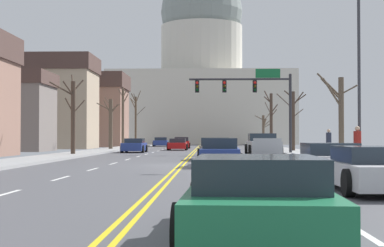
% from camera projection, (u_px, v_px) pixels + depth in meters
% --- Properties ---
extents(ground, '(20.00, 180.00, 0.20)m').
position_uv_depth(ground, '(181.00, 165.00, 27.26)').
color(ground, '#4C4C51').
extents(signal_gantry, '(7.91, 0.41, 6.45)m').
position_uv_depth(signal_gantry, '(253.00, 92.00, 44.59)').
color(signal_gantry, '#28282D').
rests_on(signal_gantry, ground).
extents(street_lamp_right, '(2.18, 0.24, 8.18)m').
position_uv_depth(street_lamp_right, '(353.00, 58.00, 26.47)').
color(street_lamp_right, '#333338').
rests_on(street_lamp_right, ground).
extents(capitol_building, '(32.63, 19.72, 34.27)m').
position_uv_depth(capitol_building, '(202.00, 76.00, 106.68)').
color(capitol_building, beige).
rests_on(capitol_building, ground).
extents(pickup_truck_near_00, '(2.38, 5.61, 1.59)m').
position_uv_depth(pickup_truck_near_00, '(263.00, 145.00, 41.41)').
color(pickup_truck_near_00, '#ADB2B7').
rests_on(pickup_truck_near_00, ground).
extents(sedan_near_01, '(2.08, 4.69, 1.29)m').
position_uv_depth(sedan_near_01, '(215.00, 149.00, 33.98)').
color(sedan_near_01, '#6B6056').
rests_on(sedan_near_01, ground).
extents(sedan_near_02, '(2.06, 4.68, 1.29)m').
position_uv_depth(sedan_near_02, '(220.00, 153.00, 26.64)').
color(sedan_near_02, navy).
rests_on(sedan_near_02, ground).
extents(sedan_near_03, '(2.08, 4.38, 1.15)m').
position_uv_depth(sedan_near_03, '(328.00, 160.00, 19.87)').
color(sedan_near_03, silver).
rests_on(sedan_near_03, ground).
extents(sedan_near_04, '(2.01, 4.69, 1.12)m').
position_uv_depth(sedan_near_04, '(371.00, 170.00, 14.37)').
color(sedan_near_04, silver).
rests_on(sedan_near_04, ground).
extents(sedan_near_05, '(2.09, 4.67, 1.11)m').
position_uv_depth(sedan_near_05, '(256.00, 199.00, 7.62)').
color(sedan_near_05, '#1E7247').
rests_on(sedan_near_05, ground).
extents(sedan_oncoming_00, '(1.97, 4.24, 1.21)m').
position_uv_depth(sedan_oncoming_00, '(134.00, 146.00, 49.72)').
color(sedan_oncoming_00, navy).
rests_on(sedan_oncoming_00, ground).
extents(sedan_oncoming_01, '(2.01, 4.37, 1.17)m').
position_uv_depth(sedan_oncoming_01, '(178.00, 145.00, 58.38)').
color(sedan_oncoming_01, '#B71414').
rests_on(sedan_oncoming_01, ground).
extents(sedan_oncoming_02, '(2.10, 4.44, 1.31)m').
position_uv_depth(sedan_oncoming_02, '(182.00, 143.00, 67.30)').
color(sedan_oncoming_02, '#B71414').
rests_on(sedan_oncoming_02, ground).
extents(sedan_oncoming_03, '(2.21, 4.57, 1.26)m').
position_uv_depth(sedan_oncoming_03, '(161.00, 142.00, 80.32)').
color(sedan_oncoming_03, navy).
rests_on(sedan_oncoming_03, ground).
extents(flank_building_01, '(10.74, 7.37, 10.49)m').
position_uv_depth(flank_building_01, '(48.00, 102.00, 65.64)').
color(flank_building_01, tan).
rests_on(flank_building_01, ground).
extents(flank_building_03, '(12.32, 8.24, 9.65)m').
position_uv_depth(flank_building_03, '(81.00, 110.00, 77.09)').
color(flank_building_03, '#8C6656').
rests_on(flank_building_03, ground).
extents(bare_tree_00, '(2.26, 2.21, 4.68)m').
position_uv_depth(bare_tree_00, '(264.00, 129.00, 78.04)').
color(bare_tree_00, brown).
rests_on(bare_tree_00, ground).
extents(bare_tree_01, '(2.04, 2.06, 7.12)m').
position_uv_depth(bare_tree_01, '(136.00, 118.00, 73.34)').
color(bare_tree_01, '#4C3D2D').
rests_on(bare_tree_01, ground).
extents(bare_tree_02, '(2.63, 1.93, 5.62)m').
position_uv_depth(bare_tree_02, '(293.00, 117.00, 50.96)').
color(bare_tree_02, '#423328').
rests_on(bare_tree_02, ground).
extents(bare_tree_03, '(2.49, 2.03, 5.34)m').
position_uv_depth(bare_tree_03, '(111.00, 123.00, 58.36)').
color(bare_tree_03, brown).
rests_on(bare_tree_03, ground).
extents(bare_tree_04, '(2.06, 1.66, 4.85)m').
position_uv_depth(bare_tree_04, '(340.00, 114.00, 32.23)').
color(bare_tree_04, brown).
rests_on(bare_tree_04, ground).
extents(bare_tree_05, '(2.45, 2.16, 5.76)m').
position_uv_depth(bare_tree_05, '(73.00, 113.00, 41.12)').
color(bare_tree_05, '#423328').
rests_on(bare_tree_05, ground).
extents(bare_tree_06, '(1.59, 1.85, 6.40)m').
position_uv_depth(bare_tree_06, '(271.00, 119.00, 64.54)').
color(bare_tree_06, '#423328').
rests_on(bare_tree_06, ground).
extents(bare_tree_07, '(1.09, 1.87, 6.77)m').
position_uv_depth(bare_tree_07, '(123.00, 117.00, 63.56)').
color(bare_tree_07, brown).
rests_on(bare_tree_07, ground).
extents(pedestrian_00, '(0.35, 0.34, 1.69)m').
position_uv_depth(pedestrian_00, '(357.00, 143.00, 25.89)').
color(pedestrian_00, black).
rests_on(pedestrian_00, ground).
extents(pedestrian_01, '(0.35, 0.34, 1.70)m').
position_uv_depth(pedestrian_01, '(329.00, 141.00, 36.89)').
color(pedestrian_01, '#33333D').
rests_on(pedestrian_01, ground).
extents(bicycle_parked, '(0.12, 1.77, 0.85)m').
position_uv_depth(bicycle_parked, '(352.00, 155.00, 27.46)').
color(bicycle_parked, black).
rests_on(bicycle_parked, ground).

